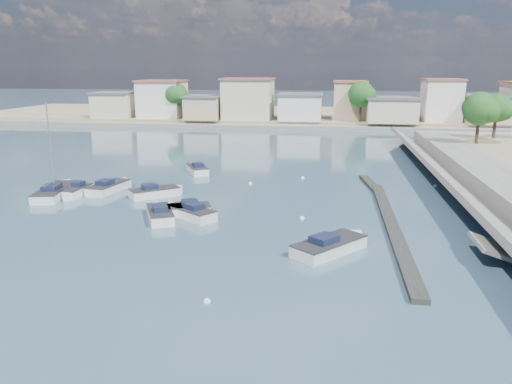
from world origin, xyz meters
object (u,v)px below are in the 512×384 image
motorboat_c (189,212)px  sailboat (56,191)px  motorboat_g (76,192)px  motorboat_f (197,169)px  motorboat_h (332,246)px  motorboat_d (182,211)px  motorboat_b (157,193)px  motorboat_a (160,214)px  motorboat_e (110,187)px

motorboat_c → sailboat: bearing=160.9°
motorboat_g → motorboat_c: bearing=-22.0°
motorboat_c → motorboat_f: bearing=102.8°
motorboat_f → motorboat_h: (15.55, -23.55, 0.00)m
motorboat_c → motorboat_d: bearing=150.4°
motorboat_b → motorboat_d: bearing=-54.1°
motorboat_g → motorboat_h: size_ratio=0.78×
motorboat_a → motorboat_e: 11.41m
motorboat_c → motorboat_f: 17.79m
motorboat_c → motorboat_d: same height
motorboat_b → motorboat_c: same height
motorboat_c → motorboat_h: size_ratio=0.87×
motorboat_a → motorboat_h: same height
motorboat_c → motorboat_f: same height
motorboat_b → motorboat_f: 11.31m
motorboat_g → motorboat_d: bearing=-21.5°
motorboat_a → motorboat_e: bearing=133.9°
motorboat_g → sailboat: size_ratio=0.49×
motorboat_c → motorboat_e: 12.57m
motorboat_b → motorboat_c: bearing=-51.6°
motorboat_d → motorboat_e: same height
motorboat_a → sailboat: size_ratio=0.56×
motorboat_d → motorboat_f: size_ratio=1.00×
motorboat_c → motorboat_h: (11.62, -6.20, -0.00)m
motorboat_d → motorboat_e: size_ratio=0.84×
motorboat_a → sailboat: (-12.31, 5.79, 0.03)m
sailboat → motorboat_h: bearing=-23.2°
motorboat_e → sailboat: sailboat is taller
motorboat_c → motorboat_e: size_ratio=0.86×
motorboat_f → motorboat_h: bearing=-56.6°
motorboat_h → motorboat_a: bearing=158.6°
motorboat_c → motorboat_f: size_ratio=1.02×
sailboat → motorboat_c: bearing=-19.1°
motorboat_c → sailboat: (-14.52, 5.02, 0.03)m
motorboat_a → motorboat_g: same height
motorboat_c → sailboat: size_ratio=0.54×
motorboat_c → motorboat_d: size_ratio=1.02×
motorboat_a → motorboat_e: (-7.91, 8.22, -0.00)m
motorboat_e → motorboat_f: (6.18, 9.90, -0.00)m
motorboat_b → motorboat_g: same height
motorboat_a → sailboat: sailboat is taller
motorboat_a → motorboat_f: size_ratio=1.05×
motorboat_h → sailboat: (-26.13, 11.22, 0.03)m
motorboat_b → sailboat: 9.76m
motorboat_e → motorboat_h: bearing=-32.1°
motorboat_h → motorboat_g: bearing=155.0°
motorboat_f → motorboat_e: bearing=-122.0°
motorboat_a → motorboat_e: size_ratio=0.88×
motorboat_d → sailboat: 14.55m
motorboat_h → motorboat_f: bearing=123.4°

